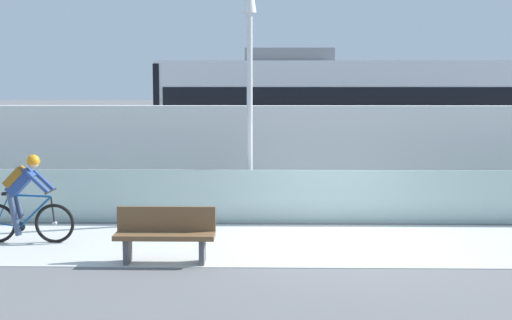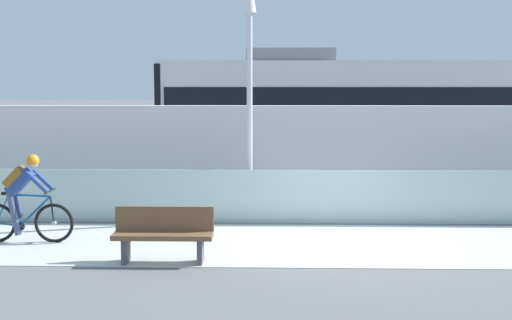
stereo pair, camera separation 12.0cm
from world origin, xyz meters
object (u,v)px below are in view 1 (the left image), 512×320
tram (360,119)px  bench (165,233)px  cyclist_on_bike (24,199)px  lamp_post_antenna (250,63)px

tram → bench: (-4.18, -8.14, -1.41)m
cyclist_on_bike → bench: 3.04m
cyclist_on_bike → lamp_post_antenna: lamp_post_antenna is taller
tram → cyclist_on_bike: size_ratio=6.25×
cyclist_on_bike → tram: bearing=44.7°
bench → lamp_post_antenna: bearing=69.8°
lamp_post_antenna → bench: lamp_post_antenna is taller
tram → cyclist_on_bike: 9.80m
tram → lamp_post_antenna: size_ratio=2.13×
tram → cyclist_on_bike: tram is taller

